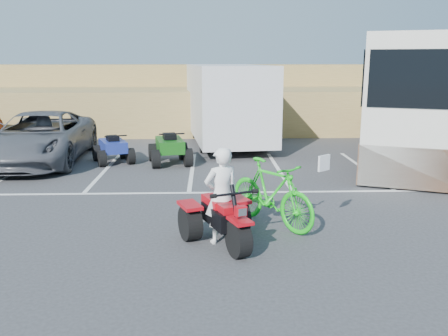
{
  "coord_description": "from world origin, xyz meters",
  "views": [
    {
      "loc": [
        0.5,
        -9.38,
        3.35
      ],
      "look_at": [
        0.85,
        0.88,
        1.0
      ],
      "focal_mm": 38.0,
      "sensor_mm": 36.0,
      "label": 1
    }
  ],
  "objects_px": {
    "rider": "(221,196)",
    "quad_atv_green": "(170,164)",
    "grey_pickup": "(40,137)",
    "cargo_trailer": "(227,102)",
    "red_trike_atv": "(225,245)",
    "green_dirt_bike": "(271,193)",
    "rv_motorhome": "(413,106)",
    "quad_atv_blue": "(114,162)"
  },
  "relations": [
    {
      "from": "grey_pickup",
      "to": "rider",
      "type": "bearing_deg",
      "value": -54.0
    },
    {
      "from": "quad_atv_green",
      "to": "cargo_trailer",
      "type": "bearing_deg",
      "value": 49.6
    },
    {
      "from": "green_dirt_bike",
      "to": "red_trike_atv",
      "type": "bearing_deg",
      "value": -171.94
    },
    {
      "from": "cargo_trailer",
      "to": "quad_atv_green",
      "type": "distance_m",
      "value": 4.53
    },
    {
      "from": "grey_pickup",
      "to": "cargo_trailer",
      "type": "relative_size",
      "value": 0.85
    },
    {
      "from": "grey_pickup",
      "to": "quad_atv_green",
      "type": "height_order",
      "value": "grey_pickup"
    },
    {
      "from": "grey_pickup",
      "to": "quad_atv_blue",
      "type": "bearing_deg",
      "value": -6.1
    },
    {
      "from": "quad_atv_blue",
      "to": "red_trike_atv",
      "type": "bearing_deg",
      "value": -87.03
    },
    {
      "from": "green_dirt_bike",
      "to": "grey_pickup",
      "type": "xyz_separation_m",
      "value": [
        -6.87,
        6.51,
        0.14
      ]
    },
    {
      "from": "rider",
      "to": "cargo_trailer",
      "type": "xyz_separation_m",
      "value": [
        0.54,
        10.62,
        0.8
      ]
    },
    {
      "from": "red_trike_atv",
      "to": "green_dirt_bike",
      "type": "xyz_separation_m",
      "value": [
        0.99,
        1.03,
        0.69
      ]
    },
    {
      "from": "red_trike_atv",
      "to": "quad_atv_blue",
      "type": "height_order",
      "value": "red_trike_atv"
    },
    {
      "from": "green_dirt_bike",
      "to": "rv_motorhome",
      "type": "height_order",
      "value": "rv_motorhome"
    },
    {
      "from": "rider",
      "to": "rv_motorhome",
      "type": "distance_m",
      "value": 11.07
    },
    {
      "from": "rv_motorhome",
      "to": "quad_atv_green",
      "type": "distance_m",
      "value": 8.92
    },
    {
      "from": "red_trike_atv",
      "to": "cargo_trailer",
      "type": "height_order",
      "value": "cargo_trailer"
    },
    {
      "from": "quad_atv_green",
      "to": "grey_pickup",
      "type": "bearing_deg",
      "value": 162.69
    },
    {
      "from": "rider",
      "to": "quad_atv_green",
      "type": "height_order",
      "value": "rider"
    },
    {
      "from": "red_trike_atv",
      "to": "cargo_trailer",
      "type": "bearing_deg",
      "value": 66.0
    },
    {
      "from": "quad_atv_blue",
      "to": "quad_atv_green",
      "type": "bearing_deg",
      "value": -30.57
    },
    {
      "from": "rv_motorhome",
      "to": "quad_atv_blue",
      "type": "bearing_deg",
      "value": -151.53
    },
    {
      "from": "rider",
      "to": "grey_pickup",
      "type": "distance_m",
      "value": 9.42
    },
    {
      "from": "rider",
      "to": "quad_atv_green",
      "type": "bearing_deg",
      "value": -99.29
    },
    {
      "from": "rv_motorhome",
      "to": "grey_pickup",
      "type": "bearing_deg",
      "value": -153.46
    },
    {
      "from": "rider",
      "to": "rv_motorhome",
      "type": "height_order",
      "value": "rv_motorhome"
    },
    {
      "from": "green_dirt_bike",
      "to": "rider",
      "type": "bearing_deg",
      "value": -177.62
    },
    {
      "from": "red_trike_atv",
      "to": "rider",
      "type": "distance_m",
      "value": 0.92
    },
    {
      "from": "rv_motorhome",
      "to": "quad_atv_green",
      "type": "xyz_separation_m",
      "value": [
        -8.62,
        -1.48,
        -1.74
      ]
    },
    {
      "from": "green_dirt_bike",
      "to": "grey_pickup",
      "type": "relative_size",
      "value": 0.38
    },
    {
      "from": "green_dirt_bike",
      "to": "cargo_trailer",
      "type": "height_order",
      "value": "cargo_trailer"
    },
    {
      "from": "grey_pickup",
      "to": "cargo_trailer",
      "type": "distance_m",
      "value": 7.18
    },
    {
      "from": "red_trike_atv",
      "to": "green_dirt_bike",
      "type": "relative_size",
      "value": 0.77
    },
    {
      "from": "green_dirt_bike",
      "to": "quad_atv_green",
      "type": "xyz_separation_m",
      "value": [
        -2.54,
        6.06,
        -0.69
      ]
    },
    {
      "from": "red_trike_atv",
      "to": "green_dirt_bike",
      "type": "height_order",
      "value": "green_dirt_bike"
    },
    {
      "from": "red_trike_atv",
      "to": "rv_motorhome",
      "type": "xyz_separation_m",
      "value": [
        7.07,
        8.57,
        1.74
      ]
    },
    {
      "from": "grey_pickup",
      "to": "quad_atv_blue",
      "type": "distance_m",
      "value": 2.56
    },
    {
      "from": "red_trike_atv",
      "to": "cargo_trailer",
      "type": "xyz_separation_m",
      "value": [
        0.48,
        10.76,
        1.71
      ]
    },
    {
      "from": "green_dirt_bike",
      "to": "rv_motorhome",
      "type": "relative_size",
      "value": 0.2
    },
    {
      "from": "green_dirt_bike",
      "to": "quad_atv_green",
      "type": "relative_size",
      "value": 1.33
    },
    {
      "from": "rider",
      "to": "quad_atv_green",
      "type": "distance_m",
      "value": 7.17
    },
    {
      "from": "green_dirt_bike",
      "to": "grey_pickup",
      "type": "distance_m",
      "value": 9.46
    },
    {
      "from": "rv_motorhome",
      "to": "quad_atv_blue",
      "type": "distance_m",
      "value": 10.74
    }
  ]
}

